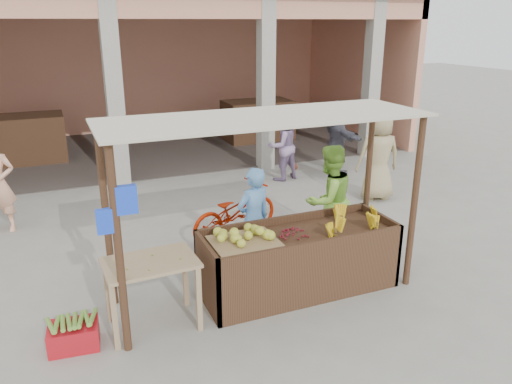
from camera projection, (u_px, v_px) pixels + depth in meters
name	position (u px, v px, depth m)	size (l,w,h in m)	color
ground	(264.00, 296.00, 6.61)	(60.00, 60.00, 0.00)	gray
market_building	(135.00, 50.00, 13.54)	(14.40, 6.40, 4.20)	tan
fruit_stall	(299.00, 262.00, 6.67)	(2.60, 0.95, 0.80)	#4B2F1E
stall_awning	(262.00, 150.00, 6.02)	(4.09, 1.35, 2.39)	#4B2F1E
banana_heap	(354.00, 220.00, 6.78)	(1.06, 0.58, 0.19)	gold
melon_tray	(245.00, 239.00, 6.18)	(0.82, 0.71, 0.21)	olive
berry_heap	(293.00, 232.00, 6.46)	(0.43, 0.35, 0.14)	maroon
side_table	(151.00, 272.00, 5.75)	(1.08, 0.75, 0.85)	#A17F60
papaya_pile	(149.00, 252.00, 5.67)	(0.77, 0.44, 0.22)	#5A9932
red_crate	(74.00, 336.00, 5.54)	(0.54, 0.39, 0.28)	#B1121C
plantain_bundle	(72.00, 322.00, 5.48)	(0.42, 0.29, 0.08)	olive
produce_sacks	(289.00, 159.00, 12.04)	(0.82, 0.51, 0.62)	maroon
vendor_blue	(254.00, 216.00, 7.10)	(0.62, 0.45, 1.65)	#5C97D8
vendor_green	(329.00, 198.00, 7.58)	(0.88, 0.51, 1.82)	#8ACA42
motorcycle	(235.00, 210.00, 8.30)	(1.78, 0.61, 0.93)	#991B03
shopper_c	(379.00, 151.00, 9.94)	(0.97, 0.63, 2.00)	tan
shopper_d	(338.00, 134.00, 11.91)	(1.66, 0.68, 1.80)	#4C4C5A
shopper_f	(282.00, 143.00, 11.22)	(0.84, 0.48, 1.72)	#9076A0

